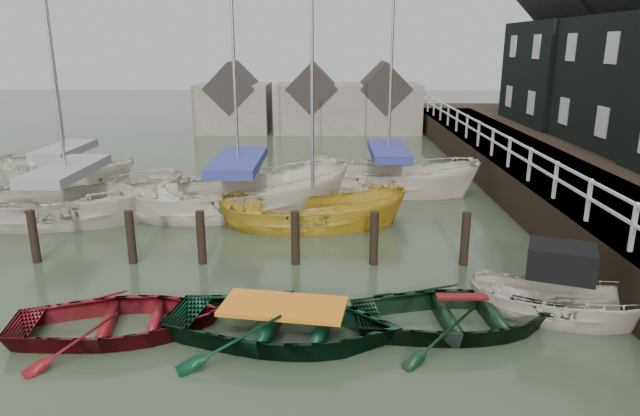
{
  "coord_description": "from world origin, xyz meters",
  "views": [
    {
      "loc": [
        2.04,
        -10.67,
        5.45
      ],
      "look_at": [
        1.82,
        3.33,
        1.4
      ],
      "focal_mm": 32.0,
      "sensor_mm": 36.0,
      "label": 1
    }
  ],
  "objects_px": {
    "sailboat_c": "(313,225)",
    "sailboat_d": "(387,190)",
    "rowboat_red": "(122,333)",
    "motorboat": "(559,312)",
    "sailboat_b": "(240,210)",
    "rowboat_green": "(284,339)",
    "sailboat_a": "(72,219)",
    "rowboat_dkgreen": "(460,328)",
    "sailboat_e": "(69,184)"
  },
  "relations": [
    {
      "from": "sailboat_c",
      "to": "sailboat_d",
      "type": "distance_m",
      "value": 5.13
    },
    {
      "from": "rowboat_red",
      "to": "motorboat",
      "type": "relative_size",
      "value": 1.03
    },
    {
      "from": "sailboat_b",
      "to": "motorboat",
      "type": "bearing_deg",
      "value": -149.89
    },
    {
      "from": "motorboat",
      "to": "sailboat_d",
      "type": "distance_m",
      "value": 10.73
    },
    {
      "from": "sailboat_b",
      "to": "sailboat_c",
      "type": "height_order",
      "value": "sailboat_b"
    },
    {
      "from": "rowboat_green",
      "to": "sailboat_a",
      "type": "relative_size",
      "value": 0.41
    },
    {
      "from": "rowboat_dkgreen",
      "to": "sailboat_c",
      "type": "bearing_deg",
      "value": 20.08
    },
    {
      "from": "sailboat_b",
      "to": "sailboat_e",
      "type": "distance_m",
      "value": 8.15
    },
    {
      "from": "sailboat_a",
      "to": "sailboat_d",
      "type": "xyz_separation_m",
      "value": [
        10.47,
        3.9,
        0.0
      ]
    },
    {
      "from": "sailboat_e",
      "to": "sailboat_d",
      "type": "bearing_deg",
      "value": -74.49
    },
    {
      "from": "sailboat_c",
      "to": "motorboat",
      "type": "bearing_deg",
      "value": -141.6
    },
    {
      "from": "rowboat_dkgreen",
      "to": "rowboat_green",
      "type": "bearing_deg",
      "value": 92.69
    },
    {
      "from": "sailboat_a",
      "to": "sailboat_b",
      "type": "height_order",
      "value": "sailboat_b"
    },
    {
      "from": "rowboat_green",
      "to": "sailboat_c",
      "type": "height_order",
      "value": "sailboat_c"
    },
    {
      "from": "rowboat_red",
      "to": "sailboat_a",
      "type": "bearing_deg",
      "value": 19.75
    },
    {
      "from": "sailboat_b",
      "to": "sailboat_e",
      "type": "relative_size",
      "value": 1.13
    },
    {
      "from": "motorboat",
      "to": "sailboat_d",
      "type": "bearing_deg",
      "value": 34.44
    },
    {
      "from": "rowboat_dkgreen",
      "to": "sailboat_a",
      "type": "distance_m",
      "value": 12.92
    },
    {
      "from": "rowboat_red",
      "to": "sailboat_d",
      "type": "relative_size",
      "value": 0.35
    },
    {
      "from": "sailboat_c",
      "to": "rowboat_dkgreen",
      "type": "bearing_deg",
      "value": -157.03
    },
    {
      "from": "sailboat_a",
      "to": "sailboat_d",
      "type": "height_order",
      "value": "sailboat_d"
    },
    {
      "from": "rowboat_green",
      "to": "sailboat_a",
      "type": "bearing_deg",
      "value": 53.56
    },
    {
      "from": "rowboat_dkgreen",
      "to": "sailboat_e",
      "type": "relative_size",
      "value": 0.41
    },
    {
      "from": "sailboat_b",
      "to": "sailboat_c",
      "type": "xyz_separation_m",
      "value": [
        2.48,
        -1.43,
        -0.04
      ]
    },
    {
      "from": "sailboat_d",
      "to": "sailboat_b",
      "type": "bearing_deg",
      "value": 135.91
    },
    {
      "from": "rowboat_red",
      "to": "rowboat_green",
      "type": "xyz_separation_m",
      "value": [
        3.2,
        -0.18,
        0.0
      ]
    },
    {
      "from": "sailboat_e",
      "to": "sailboat_c",
      "type": "bearing_deg",
      "value": -98.44
    },
    {
      "from": "sailboat_b",
      "to": "sailboat_c",
      "type": "relative_size",
      "value": 1.19
    },
    {
      "from": "sailboat_e",
      "to": "rowboat_green",
      "type": "bearing_deg",
      "value": -123.38
    },
    {
      "from": "motorboat",
      "to": "sailboat_b",
      "type": "bearing_deg",
      "value": 66.68
    },
    {
      "from": "motorboat",
      "to": "sailboat_a",
      "type": "relative_size",
      "value": 0.36
    },
    {
      "from": "rowboat_dkgreen",
      "to": "sailboat_b",
      "type": "bearing_deg",
      "value": 29.7
    },
    {
      "from": "sailboat_c",
      "to": "sailboat_d",
      "type": "relative_size",
      "value": 0.85
    },
    {
      "from": "rowboat_red",
      "to": "sailboat_d",
      "type": "xyz_separation_m",
      "value": [
        6.29,
        11.22,
        0.06
      ]
    },
    {
      "from": "rowboat_red",
      "to": "sailboat_a",
      "type": "relative_size",
      "value": 0.37
    },
    {
      "from": "sailboat_d",
      "to": "sailboat_e",
      "type": "height_order",
      "value": "sailboat_d"
    },
    {
      "from": "rowboat_green",
      "to": "sailboat_b",
      "type": "xyz_separation_m",
      "value": [
        -2.13,
        8.5,
        0.06
      ]
    },
    {
      "from": "sailboat_a",
      "to": "sailboat_b",
      "type": "relative_size",
      "value": 0.93
    },
    {
      "from": "sailboat_a",
      "to": "sailboat_d",
      "type": "bearing_deg",
      "value": -80.97
    },
    {
      "from": "sailboat_c",
      "to": "sailboat_e",
      "type": "distance_m",
      "value": 11.01
    },
    {
      "from": "rowboat_red",
      "to": "sailboat_d",
      "type": "distance_m",
      "value": 12.87
    },
    {
      "from": "rowboat_green",
      "to": "sailboat_b",
      "type": "bearing_deg",
      "value": 23.11
    },
    {
      "from": "sailboat_a",
      "to": "rowboat_green",
      "type": "bearing_deg",
      "value": -146.87
    },
    {
      "from": "rowboat_green",
      "to": "sailboat_b",
      "type": "height_order",
      "value": "sailboat_b"
    },
    {
      "from": "rowboat_dkgreen",
      "to": "sailboat_c",
      "type": "xyz_separation_m",
      "value": [
        -3.11,
        6.59,
        0.01
      ]
    },
    {
      "from": "rowboat_green",
      "to": "rowboat_dkgreen",
      "type": "xyz_separation_m",
      "value": [
        3.46,
        0.48,
        0.0
      ]
    },
    {
      "from": "sailboat_d",
      "to": "sailboat_e",
      "type": "bearing_deg",
      "value": 103.9
    },
    {
      "from": "rowboat_dkgreen",
      "to": "sailboat_e",
      "type": "bearing_deg",
      "value": 42.99
    },
    {
      "from": "sailboat_c",
      "to": "sailboat_a",
      "type": "bearing_deg",
      "value": 84.47
    },
    {
      "from": "rowboat_red",
      "to": "sailboat_e",
      "type": "height_order",
      "value": "sailboat_e"
    }
  ]
}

